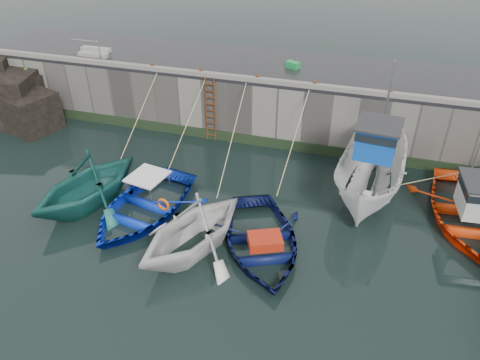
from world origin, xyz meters
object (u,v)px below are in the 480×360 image
(boat_far_white, at_px, (372,173))
(bollard_a, at_px, (152,67))
(ladder, at_px, (210,110))
(bollard_e, at_px, (390,92))
(bollard_d, at_px, (315,84))
(boat_near_white, at_px, (91,203))
(boat_near_blue, at_px, (144,213))
(boat_far_orange, at_px, (470,213))
(bollard_b, at_px, (201,72))
(bollard_c, at_px, (257,78))
(boat_near_navy, at_px, (260,247))
(boat_near_blacktrim, at_px, (194,250))
(fish_crate, at_px, (293,65))

(boat_far_white, distance_m, bollard_a, 11.41)
(ladder, distance_m, bollard_e, 8.19)
(boat_far_white, height_order, bollard_d, boat_far_white)
(boat_near_white, bearing_deg, boat_near_blue, 20.66)
(bollard_d, bearing_deg, boat_far_orange, -29.04)
(ladder, bearing_deg, bollard_e, 2.40)
(bollard_a, distance_m, bollard_e, 11.00)
(bollard_b, bearing_deg, boat_near_blue, -90.37)
(bollard_c, bearing_deg, bollard_d, 0.00)
(boat_near_blue, relative_size, boat_near_navy, 1.03)
(boat_near_navy, height_order, boat_far_orange, boat_far_orange)
(boat_near_navy, height_order, bollard_c, bollard_c)
(boat_near_navy, height_order, bollard_b, bollard_b)
(boat_far_white, xyz_separation_m, bollard_b, (-8.26, 3.06, 2.20))
(boat_near_navy, height_order, bollard_a, bollard_a)
(boat_far_orange, xyz_separation_m, bollard_e, (-3.51, 3.72, 2.90))
(boat_near_blacktrim, bearing_deg, boat_near_white, -171.70)
(fish_crate, relative_size, bollard_d, 2.31)
(bollard_a, bearing_deg, boat_near_white, -88.69)
(boat_near_blue, xyz_separation_m, bollard_c, (2.74, 6.74, 3.30))
(boat_near_navy, bearing_deg, boat_far_orange, 3.20)
(boat_far_orange, height_order, bollard_b, boat_far_orange)
(boat_far_white, bearing_deg, boat_near_blacktrim, -132.08)
(bollard_a, relative_size, bollard_e, 1.00)
(boat_near_blacktrim, bearing_deg, boat_far_white, 65.98)
(boat_near_blue, height_order, bollard_c, bollard_c)
(boat_far_white, xyz_separation_m, boat_far_orange, (3.74, -0.66, -0.70))
(boat_near_navy, distance_m, fish_crate, 10.10)
(boat_near_white, height_order, boat_near_navy, boat_near_white)
(fish_crate, distance_m, bollard_b, 4.44)
(boat_far_orange, bearing_deg, boat_near_blacktrim, -160.41)
(boat_far_white, height_order, bollard_a, boat_far_white)
(ladder, relative_size, bollard_d, 11.43)
(bollard_b, bearing_deg, boat_far_white, -20.35)
(ladder, height_order, bollard_a, bollard_a)
(boat_near_blue, bearing_deg, boat_near_blacktrim, -17.97)
(boat_near_white, bearing_deg, bollard_b, 90.16)
(boat_far_orange, bearing_deg, bollard_c, 152.39)
(boat_near_blue, relative_size, fish_crate, 8.38)
(fish_crate, xyz_separation_m, bollard_d, (1.41, -2.14, -0.01))
(fish_crate, bearing_deg, bollard_b, -127.33)
(fish_crate, bearing_deg, boat_near_blue, -90.00)
(bollard_b, bearing_deg, boat_far_orange, -17.23)
(boat_near_white, xyz_separation_m, fish_crate, (6.24, 8.94, 3.31))
(ladder, height_order, boat_far_orange, boat_far_orange)
(boat_near_blacktrim, relative_size, fish_crate, 7.27)
(bollard_b, relative_size, bollard_e, 1.00)
(boat_far_white, relative_size, boat_far_orange, 1.08)
(boat_near_white, distance_m, bollard_a, 7.56)
(boat_near_navy, distance_m, bollard_c, 8.34)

